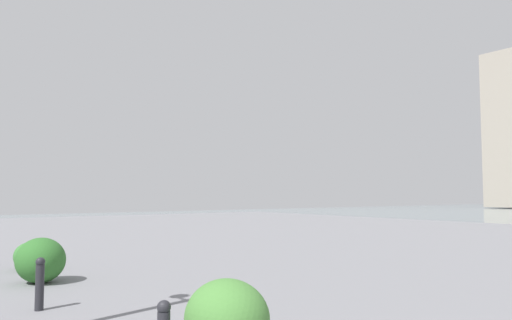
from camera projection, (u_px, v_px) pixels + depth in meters
The scene contains 4 objects.
bollard_mid at pixel (40, 283), 6.94m from camera, with size 0.13×0.13×0.75m.
shrub_round at pixel (41, 260), 9.08m from camera, with size 0.98×0.89×0.84m.
shrub_wide at pixel (29, 256), 10.58m from camera, with size 0.71×0.64×0.60m.
shrub_tall at pixel (227, 319), 4.91m from camera, with size 0.93×0.84×0.79m.
Camera 1 is at (-0.84, 1.16, 1.65)m, focal length 34.19 mm.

